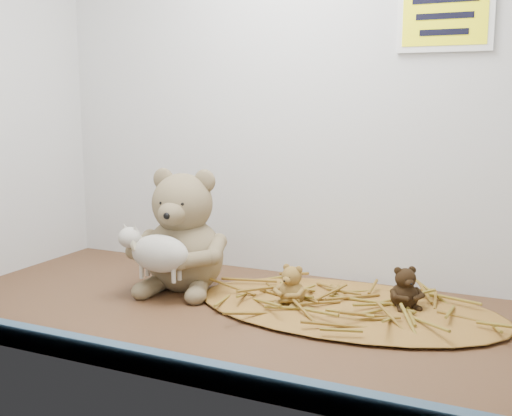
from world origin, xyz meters
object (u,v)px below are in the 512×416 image
at_px(toy_lamb, 160,254).
at_px(mini_teddy_brown, 405,286).
at_px(main_teddy, 184,230).
at_px(mini_teddy_tan, 292,283).

bearing_deg(toy_lamb, mini_teddy_brown, 16.79).
height_order(main_teddy, toy_lamb, main_teddy).
bearing_deg(mini_teddy_tan, mini_teddy_brown, 31.19).
relative_size(main_teddy, mini_teddy_tan, 3.28).
relative_size(toy_lamb, mini_teddy_tan, 2.08).
height_order(main_teddy, mini_teddy_tan, main_teddy).
xyz_separation_m(main_teddy, toy_lamb, (0.00, -0.09, -0.03)).
bearing_deg(toy_lamb, main_teddy, 90.00).
bearing_deg(mini_teddy_tan, main_teddy, -174.18).
bearing_deg(mini_teddy_brown, toy_lamb, 160.21).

